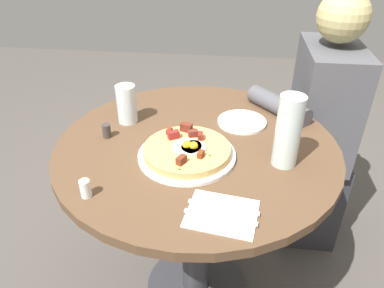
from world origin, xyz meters
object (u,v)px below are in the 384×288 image
(water_bottle, at_px, (288,131))
(fork, at_px, (223,207))
(water_glass, at_px, (127,104))
(person_seated, at_px, (316,142))
(salt_shaker, at_px, (85,189))
(pepper_shaker, at_px, (106,131))
(pizza_plate, at_px, (187,155))
(breakfast_pizza, at_px, (187,149))
(dining_table, at_px, (196,185))
(knife, at_px, (220,217))
(bread_plate, at_px, (242,122))

(water_bottle, bearing_deg, fork, 143.01)
(fork, relative_size, water_glass, 1.34)
(person_seated, bearing_deg, salt_shaker, 134.25)
(fork, height_order, water_bottle, water_bottle)
(salt_shaker, height_order, pepper_shaker, salt_shaker)
(person_seated, xyz_separation_m, salt_shaker, (-0.72, 0.74, 0.25))
(pizza_plate, bearing_deg, breakfast_pizza, -6.59)
(water_bottle, height_order, salt_shaker, water_bottle)
(pizza_plate, xyz_separation_m, salt_shaker, (-0.21, 0.24, 0.02))
(dining_table, relative_size, person_seated, 0.80)
(knife, distance_m, water_bottle, 0.32)
(knife, xyz_separation_m, water_bottle, (0.26, -0.17, 0.10))
(fork, distance_m, knife, 0.04)
(water_glass, xyz_separation_m, pepper_shaker, (-0.12, 0.04, -0.04))
(pepper_shaker, bearing_deg, salt_shaker, -172.14)
(person_seated, xyz_separation_m, water_glass, (-0.31, 0.74, 0.29))
(fork, xyz_separation_m, water_glass, (0.41, 0.36, 0.06))
(salt_shaker, bearing_deg, dining_table, -41.15)
(pizza_plate, distance_m, water_bottle, 0.30)
(salt_shaker, xyz_separation_m, pepper_shaker, (0.29, 0.04, -0.00))
(bread_plate, bearing_deg, pizza_plate, 144.52)
(water_glass, bearing_deg, salt_shaker, 179.93)
(bread_plate, height_order, salt_shaker, salt_shaker)
(dining_table, bearing_deg, bread_plate, -44.20)
(person_seated, height_order, knife, person_seated)
(water_bottle, xyz_separation_m, salt_shaker, (-0.21, 0.52, -0.08))
(dining_table, bearing_deg, pepper_shaker, 90.77)
(breakfast_pizza, bearing_deg, water_glass, 50.47)
(pizza_plate, bearing_deg, person_seated, -44.66)
(person_seated, xyz_separation_m, pizza_plate, (-0.51, 0.50, 0.23))
(knife, bearing_deg, salt_shaker, 1.58)
(person_seated, relative_size, water_glass, 8.44)
(fork, relative_size, salt_shaker, 3.64)
(water_glass, bearing_deg, dining_table, -113.73)
(breakfast_pizza, distance_m, water_bottle, 0.30)
(person_seated, distance_m, pepper_shaker, 0.92)
(fork, distance_m, water_glass, 0.55)
(water_glass, xyz_separation_m, salt_shaker, (-0.41, 0.00, -0.04))
(fork, bearing_deg, salt_shaker, 7.39)
(dining_table, distance_m, pepper_shaker, 0.36)
(salt_shaker, bearing_deg, bread_plate, -42.20)
(fork, height_order, water_glass, water_glass)
(water_glass, height_order, pepper_shaker, water_glass)
(person_seated, height_order, water_glass, person_seated)
(breakfast_pizza, bearing_deg, water_bottle, -90.01)
(person_seated, xyz_separation_m, bread_plate, (-0.28, 0.34, 0.23))
(pizza_plate, height_order, pepper_shaker, pepper_shaker)
(person_seated, bearing_deg, fork, 152.31)
(pepper_shaker, bearing_deg, bread_plate, -71.02)
(breakfast_pizza, xyz_separation_m, knife, (-0.26, -0.11, -0.02))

